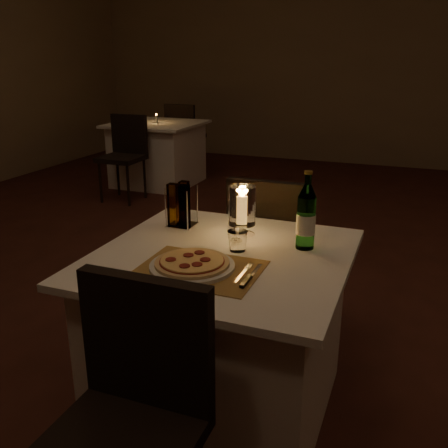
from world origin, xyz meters
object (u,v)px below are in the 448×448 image
(chair_near, at_px, (132,402))
(chair_far, at_px, (270,240))
(pizza, at_px, (192,262))
(hurricane_candle, at_px, (242,207))
(tumbler, at_px, (238,241))
(plate, at_px, (192,266))
(neighbor_table_left, at_px, (158,153))
(main_table, at_px, (222,333))
(water_bottle, at_px, (306,218))

(chair_near, distance_m, chair_far, 1.43)
(pizza, xyz_separation_m, hurricane_candle, (0.06, 0.40, 0.11))
(pizza, height_order, tumbler, tumbler)
(chair_near, distance_m, plate, 0.57)
(hurricane_candle, distance_m, neighbor_table_left, 4.04)
(main_table, height_order, hurricane_candle, hurricane_candle)
(tumbler, bearing_deg, plate, -112.27)
(chair_near, relative_size, tumbler, 10.66)
(chair_near, relative_size, pizza, 3.21)
(neighbor_table_left, bearing_deg, chair_far, -51.77)
(chair_near, bearing_deg, tumbler, 86.57)
(main_table, bearing_deg, chair_near, -90.00)
(plate, height_order, tumbler, tumbler)
(chair_far, relative_size, pizza, 3.21)
(main_table, bearing_deg, chair_far, 90.00)
(main_table, bearing_deg, neighbor_table_left, 122.17)
(chair_far, bearing_deg, plate, -93.20)
(neighbor_table_left, bearing_deg, water_bottle, -53.09)
(chair_far, xyz_separation_m, tumbler, (0.05, -0.66, 0.23))
(main_table, bearing_deg, plate, -105.52)
(water_bottle, relative_size, neighbor_table_left, 0.33)
(chair_far, relative_size, plate, 2.81)
(chair_near, height_order, tumbler, chair_near)
(chair_far, xyz_separation_m, water_bottle, (0.29, -0.53, 0.32))
(main_table, height_order, water_bottle, water_bottle)
(plate, xyz_separation_m, tumbler, (0.10, 0.23, 0.03))
(plate, relative_size, neighbor_table_left, 0.32)
(water_bottle, bearing_deg, main_table, -147.99)
(chair_far, distance_m, water_bottle, 0.69)
(plate, bearing_deg, pizza, -138.29)
(chair_near, bearing_deg, plate, 95.35)
(pizza, height_order, hurricane_candle, hurricane_candle)
(chair_near, bearing_deg, hurricane_candle, 89.63)
(water_bottle, height_order, hurricane_candle, water_bottle)
(pizza, height_order, water_bottle, water_bottle)
(pizza, xyz_separation_m, tumbler, (0.10, 0.23, 0.02))
(plate, bearing_deg, tumbler, 67.73)
(main_table, height_order, tumbler, tumbler)
(plate, xyz_separation_m, neighbor_table_left, (-2.18, 3.72, -0.38))
(chair_near, xyz_separation_m, hurricane_candle, (0.01, 0.93, 0.32))
(main_table, xyz_separation_m, chair_far, (0.00, 0.71, 0.18))
(tumbler, height_order, hurricane_candle, hurricane_candle)
(main_table, bearing_deg, tumbler, 49.79)
(main_table, distance_m, plate, 0.42)
(pizza, distance_m, water_bottle, 0.51)
(hurricane_candle, bearing_deg, chair_near, -90.37)
(hurricane_candle, height_order, neighbor_table_left, hurricane_candle)
(water_bottle, bearing_deg, hurricane_candle, 172.84)
(water_bottle, bearing_deg, neighbor_table_left, 126.91)
(main_table, relative_size, tumbler, 11.85)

